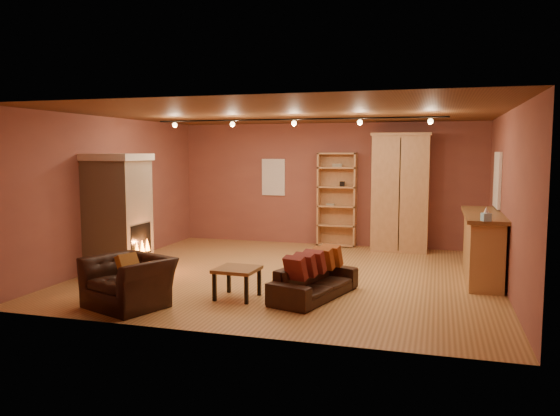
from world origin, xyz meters
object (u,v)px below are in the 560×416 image
(bookcase, at_px, (337,199))
(armoire, at_px, (400,192))
(bar_counter, at_px, (482,245))
(loveseat, at_px, (315,274))
(coffee_table, at_px, (237,272))
(fireplace, at_px, (118,213))
(armchair, at_px, (129,273))

(bookcase, xyz_separation_m, armoire, (1.42, -0.21, 0.20))
(bar_counter, xyz_separation_m, loveseat, (-2.47, -1.97, -0.22))
(armoire, distance_m, bar_counter, 2.85)
(armoire, relative_size, coffee_table, 4.04)
(fireplace, height_order, coffee_table, fireplace)
(loveseat, xyz_separation_m, coffee_table, (-1.09, -0.36, 0.04))
(loveseat, relative_size, armchair, 1.39)
(armoire, distance_m, loveseat, 4.47)
(armoire, bearing_deg, armchair, -121.35)
(fireplace, relative_size, loveseat, 1.21)
(fireplace, relative_size, armchair, 1.69)
(fireplace, bearing_deg, armoire, 36.81)
(bar_counter, xyz_separation_m, coffee_table, (-3.56, -2.33, -0.18))
(fireplace, xyz_separation_m, bookcase, (3.29, 3.74, 0.02))
(armoire, bearing_deg, loveseat, -102.42)
(armoire, bearing_deg, coffee_table, -113.67)
(bookcase, bearing_deg, armoire, -8.50)
(bar_counter, bearing_deg, loveseat, -141.42)
(bar_counter, height_order, loveseat, bar_counter)
(armoire, xyz_separation_m, bar_counter, (1.53, -2.30, -0.71))
(armoire, bearing_deg, bookcase, 171.50)
(fireplace, distance_m, armoire, 5.89)
(armoire, relative_size, loveseat, 1.46)
(bar_counter, distance_m, armchair, 5.80)
(bookcase, height_order, coffee_table, bookcase)
(armoire, height_order, coffee_table, armoire)
(fireplace, xyz_separation_m, loveseat, (3.77, -0.74, -0.71))
(bookcase, bearing_deg, coffee_table, -97.19)
(armoire, relative_size, armchair, 2.04)
(fireplace, height_order, armchair, fireplace)
(fireplace, height_order, armoire, armoire)
(loveseat, bearing_deg, fireplace, 95.31)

